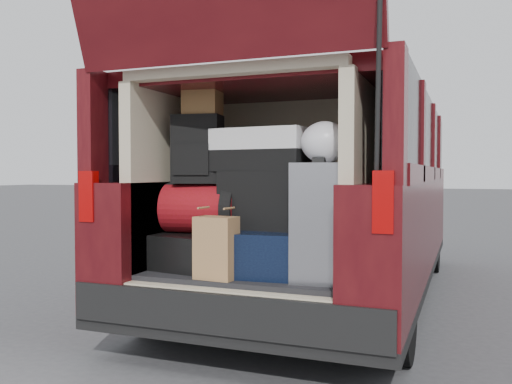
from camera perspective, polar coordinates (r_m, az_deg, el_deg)
ground at (r=3.40m, az=-1.26°, el=-17.88°), size 80.00×80.00×0.00m
minivan at (r=4.97m, az=6.96°, el=-0.87°), size 1.90×5.35×2.77m
load_floor at (r=3.57m, az=0.47°, el=-12.32°), size 1.24×1.05×0.55m
black_hardshell at (r=3.55m, az=-6.38°, el=-6.07°), size 0.49×0.61×0.22m
navy_hardshell at (r=3.34m, az=0.45°, el=-6.21°), size 0.54×0.64×0.26m
silver_roller at (r=3.13m, az=6.86°, el=-3.07°), size 0.31×0.46×0.66m
kraft_bag at (r=3.13m, az=-4.21°, el=-5.88°), size 0.24×0.17×0.36m
red_duffel at (r=3.51m, az=-5.59°, el=-1.72°), size 0.51×0.36×0.32m
black_soft_case at (r=3.36m, az=0.75°, el=-0.86°), size 0.51×0.33×0.36m
backpack at (r=3.50m, az=-6.15°, el=4.48°), size 0.33×0.24×0.44m
twotone_duffel at (r=3.37m, az=0.63°, el=4.44°), size 0.62×0.37×0.27m
grocery_sack_lower at (r=3.54m, az=-5.64°, el=9.67°), size 0.25×0.21×0.20m
plastic_bag_right at (r=3.12m, az=7.26°, el=5.21°), size 0.29×0.27×0.24m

